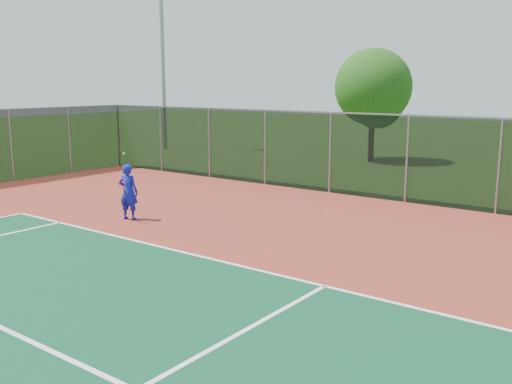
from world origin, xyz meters
The scene contains 10 objects.
ground centered at (0.00, 0.00, 0.00)m, with size 120.00×120.00×0.00m, color #2B5618.
court_apron centered at (0.00, 2.00, 0.01)m, with size 30.00×20.00×0.02m, color maroon.
fence_back centered at (0.00, 12.00, 1.56)m, with size 30.00×0.06×3.03m.
tennis_player centered at (-5.68, 4.54, 0.87)m, with size 0.71×0.69×2.01m.
practice_ball_0 centered at (-6.33, 7.85, 0.06)m, with size 0.07×0.07×0.07m, color #C8E21A.
practice_ball_1 centered at (-8.59, 9.26, 0.06)m, with size 0.07×0.07×0.07m, color #C8E21A.
practice_ball_2 centered at (-10.85, 4.27, 0.06)m, with size 0.07×0.07×0.07m, color #C8E21A.
practice_ball_3 centered at (-1.26, 8.86, 0.06)m, with size 0.07×0.07×0.07m, color #C8E21A.
floodlight_nw centered at (-18.72, 18.80, 6.40)m, with size 0.90×0.40×11.26m.
tree_back_left centered at (-5.67, 21.25, 3.71)m, with size 4.02×4.02×5.91m.
Camera 1 is at (7.45, -6.62, 4.06)m, focal length 40.00 mm.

